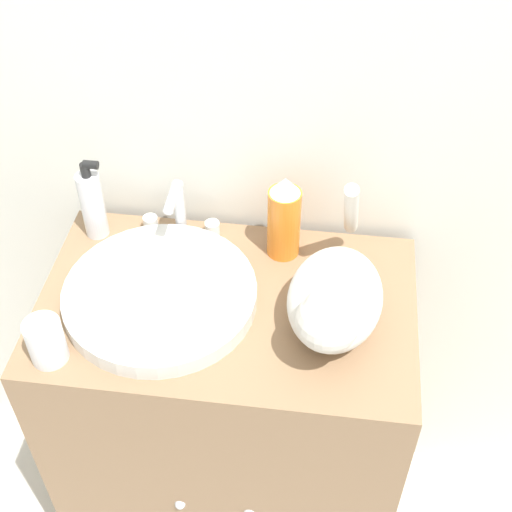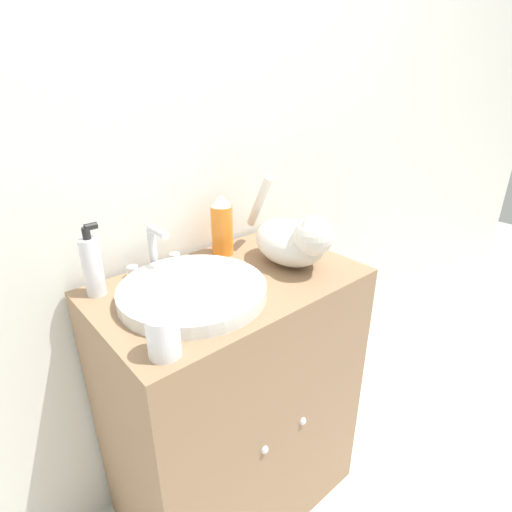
% 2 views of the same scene
% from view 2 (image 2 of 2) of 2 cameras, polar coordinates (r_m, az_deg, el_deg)
% --- Properties ---
extents(wall_back, '(6.00, 0.05, 2.50)m').
position_cam_2_polar(wall_back, '(1.25, -12.38, 15.94)').
color(wall_back, silver).
rests_on(wall_back, ground_plane).
extents(vanity_cabinet, '(0.75, 0.49, 0.89)m').
position_cam_2_polar(vanity_cabinet, '(1.40, -3.25, -19.85)').
color(vanity_cabinet, '#8C6B4C').
rests_on(vanity_cabinet, ground_plane).
extents(sink_basin, '(0.38, 0.38, 0.04)m').
position_cam_2_polar(sink_basin, '(1.05, -9.02, -4.98)').
color(sink_basin, silver).
rests_on(sink_basin, vanity_cabinet).
extents(faucet, '(0.17, 0.10, 0.15)m').
position_cam_2_polar(faucet, '(1.19, -14.28, 0.57)').
color(faucet, silver).
rests_on(faucet, vanity_cabinet).
extents(cat, '(0.20, 0.39, 0.25)m').
position_cam_2_polar(cat, '(1.20, 5.31, 2.36)').
color(cat, silver).
rests_on(cat, vanity_cabinet).
extents(soap_bottle, '(0.05, 0.05, 0.20)m').
position_cam_2_polar(soap_bottle, '(1.11, -22.34, -1.25)').
color(soap_bottle, silver).
rests_on(soap_bottle, vanity_cabinet).
extents(spray_bottle, '(0.07, 0.07, 0.20)m').
position_cam_2_polar(spray_bottle, '(1.27, -4.89, 4.30)').
color(spray_bottle, orange).
rests_on(spray_bottle, vanity_cabinet).
extents(cup, '(0.07, 0.07, 0.09)m').
position_cam_2_polar(cup, '(0.85, -13.09, -11.07)').
color(cup, white).
rests_on(cup, vanity_cabinet).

